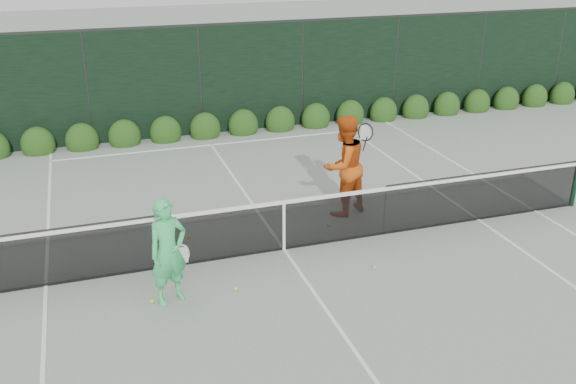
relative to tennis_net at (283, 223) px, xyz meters
name	(u,v)px	position (x,y,z in m)	size (l,w,h in m)	color
ground	(284,250)	(0.02, 0.00, -0.53)	(80.00, 80.00, 0.00)	gray
tennis_net	(283,223)	(0.00, 0.00, 0.00)	(12.90, 0.10, 1.07)	black
player_woman	(168,251)	(-2.18, -1.08, 0.33)	(0.74, 0.62, 1.73)	#3BC96B
player_man	(344,166)	(1.67, 1.19, 0.50)	(1.22, 1.09, 2.07)	#CE5111
court_lines	(284,249)	(0.02, 0.00, -0.53)	(11.03, 23.83, 0.01)	white
windscreen_fence	(345,239)	(0.02, -2.71, 0.98)	(32.00, 21.07, 3.06)	black
hedge_row	(205,129)	(0.02, 7.15, -0.30)	(31.66, 0.65, 0.94)	#193A10
tennis_balls	(259,261)	(-0.55, -0.34, -0.50)	(3.85, 2.24, 0.07)	#BDE031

